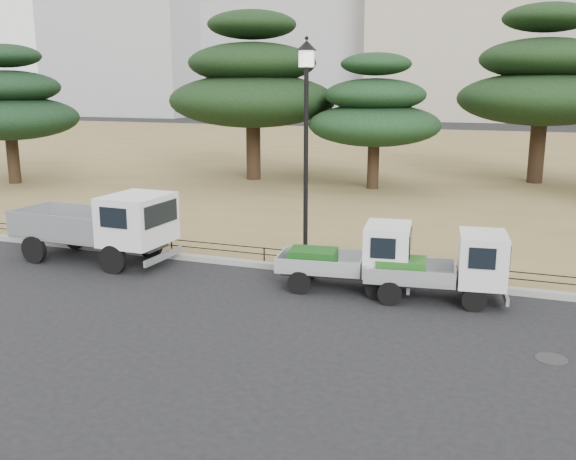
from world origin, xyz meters
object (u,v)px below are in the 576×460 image
at_px(truck_kei_front, 355,257).
at_px(truck_kei_rear, 446,267).
at_px(street_lamp, 306,116).
at_px(tarp_pile, 54,225).
at_px(truck_large, 101,223).

distance_m(truck_kei_front, truck_kei_rear, 2.25).
height_order(truck_kei_rear, street_lamp, street_lamp).
xyz_separation_m(truck_kei_front, street_lamp, (-1.76, 1.32, 3.37)).
distance_m(truck_kei_front, street_lamp, 4.02).
relative_size(truck_kei_rear, tarp_pile, 2.44).
relative_size(truck_large, truck_kei_rear, 1.41).
height_order(truck_large, truck_kei_rear, truck_large).
xyz_separation_m(truck_large, tarp_pile, (-3.18, 1.74, -0.65)).
xyz_separation_m(truck_kei_front, truck_kei_rear, (2.25, -0.06, -0.01)).
bearing_deg(tarp_pile, truck_kei_front, -9.13).
height_order(truck_kei_front, street_lamp, street_lamp).
xyz_separation_m(truck_kei_rear, tarp_pile, (-12.96, 1.78, -0.36)).
bearing_deg(tarp_pile, truck_kei_rear, -7.82).
distance_m(truck_kei_front, tarp_pile, 10.85).
bearing_deg(truck_kei_rear, street_lamp, 153.55).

